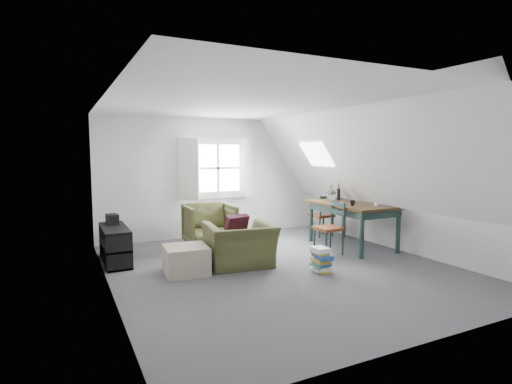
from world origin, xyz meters
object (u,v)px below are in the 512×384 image
media_shelf (115,247)px  magazine_stack (321,260)px  ottoman (186,260)px  dining_table (352,209)px  dining_chair_near (330,227)px  armchair_far (210,247)px  dining_chair_far (323,215)px  armchair_near (240,266)px

media_shelf → magazine_stack: (2.69, -1.89, -0.08)m
ottoman → media_shelf: size_ratio=0.53×
dining_table → dining_chair_near: bearing=-164.4°
ottoman → media_shelf: (-0.87, 1.05, 0.06)m
armchair_far → dining_chair_near: size_ratio=0.99×
armchair_far → magazine_stack: armchair_far is taller
armchair_far → dining_table: 2.78m
armchair_far → media_shelf: bearing=-164.5°
dining_chair_far → magazine_stack: bearing=57.4°
dining_table → magazine_stack: (-1.46, -1.06, -0.54)m
armchair_near → dining_chair_far: size_ratio=1.17×
dining_chair_far → ottoman: bearing=24.2°
ottoman → dining_chair_near: dining_chair_near is taller
armchair_near → media_shelf: (-1.74, 1.04, 0.27)m
dining_table → armchair_far: bearing=149.9°
armchair_far → ottoman: size_ratio=1.48×
armchair_far → armchair_near: bearing=-85.8°
ottoman → dining_chair_far: size_ratio=0.69×
ottoman → dining_chair_far: bearing=20.6°
dining_table → dining_chair_near: size_ratio=1.82×
dining_chair_near → magazine_stack: bearing=-26.5°
dining_chair_near → media_shelf: bearing=-90.2°
magazine_stack → media_shelf: bearing=145.0°
armchair_far → ottoman: armchair_far is taller
armchair_near → media_shelf: media_shelf is taller
armchair_near → ottoman: ottoman is taller
armchair_near → magazine_stack: magazine_stack is taller
armchair_far → dining_chair_near: 2.29m
dining_table → media_shelf: (-4.15, 0.83, -0.46)m
ottoman → magazine_stack: ottoman is taller
dining_chair_far → media_shelf: 4.24m
dining_table → media_shelf: dining_table is taller
armchair_near → armchair_far: armchair_far is taller
dining_chair_far → magazine_stack: dining_chair_far is taller
ottoman → dining_chair_near: size_ratio=0.67×
armchair_far → ottoman: 1.66m
magazine_stack → armchair_near: bearing=138.5°
dining_chair_far → dining_chair_near: size_ratio=0.96×
dining_chair_far → armchair_near: bearing=30.3°
armchair_near → magazine_stack: (0.95, -0.84, 0.19)m
dining_table → media_shelf: 4.26m
ottoman → dining_chair_near: 2.62m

